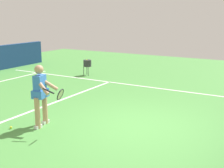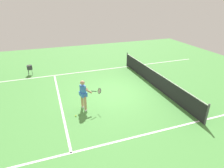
# 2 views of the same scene
# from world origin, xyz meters

# --- Properties ---
(ground_plane) EXTENTS (25.04, 25.04, 0.00)m
(ground_plane) POSITION_xyz_m (0.00, 0.00, 0.00)
(ground_plane) COLOR #4C9342
(service_line_marking) EXTENTS (7.93, 0.10, 0.01)m
(service_line_marking) POSITION_xyz_m (0.00, -3.18, 0.00)
(service_line_marking) COLOR white
(service_line_marking) RESTS_ON ground
(sideline_left_marking) EXTENTS (0.10, 17.26, 0.01)m
(sideline_left_marking) POSITION_xyz_m (-3.97, 0.00, 0.00)
(sideline_left_marking) COLOR white
(sideline_left_marking) RESTS_ON ground
(sideline_right_marking) EXTENTS (0.10, 17.26, 0.01)m
(sideline_right_marking) POSITION_xyz_m (3.97, 0.00, 0.00)
(sideline_right_marking) COLOR white
(sideline_right_marking) RESTS_ON ground
(court_net) EXTENTS (8.61, 0.08, 1.07)m
(court_net) POSITION_xyz_m (0.00, 2.63, 0.50)
(court_net) COLOR #4C4C51
(court_net) RESTS_ON ground
(tennis_player) EXTENTS (0.68, 1.05, 1.55)m
(tennis_player) POSITION_xyz_m (1.17, -2.07, 0.85)
(tennis_player) COLOR tan
(tennis_player) RESTS_ON ground
(tennis_ball_near) EXTENTS (0.07, 0.07, 0.07)m
(tennis_ball_near) POSITION_xyz_m (1.70, -2.62, 0.03)
(tennis_ball_near) COLOR #D1E533
(tennis_ball_near) RESTS_ON ground
(ball_hopper) EXTENTS (0.36, 0.36, 0.74)m
(ball_hopper) POSITION_xyz_m (-4.71, -4.78, 0.55)
(ball_hopper) COLOR #333338
(ball_hopper) RESTS_ON ground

